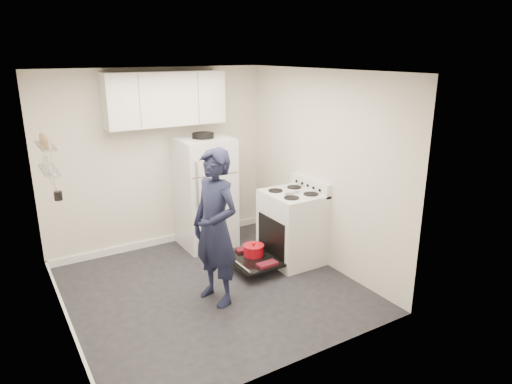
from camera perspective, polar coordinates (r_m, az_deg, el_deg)
room at (r=5.09m, az=-6.45°, el=0.07°), size 3.21×3.21×2.51m
electric_range at (r=6.06m, az=4.44°, el=-4.47°), size 0.66×0.76×1.10m
open_oven_door at (r=5.91m, az=-0.33°, el=-8.00°), size 0.55×0.70×0.22m
refrigerator at (r=6.50m, az=-6.39°, el=-0.01°), size 0.72×0.74×1.63m
upper_cabinets at (r=6.24m, az=-11.24°, el=11.37°), size 1.60×0.33×0.70m
wall_shelf_rack at (r=5.02m, az=-24.58°, el=3.88°), size 0.14×0.60×0.61m
person at (r=4.96m, az=-5.10°, el=-4.48°), size 0.56×0.72×1.75m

